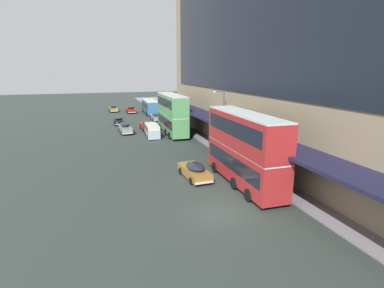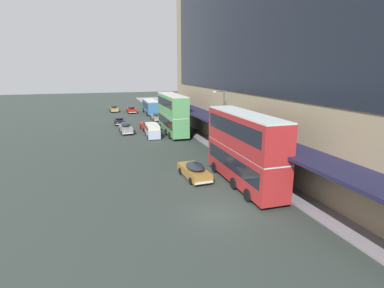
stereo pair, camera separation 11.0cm
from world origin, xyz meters
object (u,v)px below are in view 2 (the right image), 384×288
Objects in this scene: sedan_trailing_near at (194,171)px; sedan_trailing_mid at (114,108)px; transit_bus_kerbside_rear at (244,147)px; street_lamp at (222,116)px; sedan_oncoming_rear at (147,125)px; vw_van at (152,130)px; transit_bus_kerbside_front at (172,113)px; fire_hydrant at (215,143)px; sedan_far_back at (157,117)px; sedan_oncoming_front at (131,109)px; pedestrian_at_kerb at (265,168)px; sedan_lead_mid at (126,128)px; transit_bus_kerbside_far at (151,106)px; sedan_second_mid at (119,120)px.

sedan_trailing_mid is at bearing 94.87° from sedan_trailing_near.
transit_bus_kerbside_rear is 11.09m from street_lamp.
vw_van reaches higher than sedan_oncoming_rear.
sedan_trailing_mid is (-7.13, 29.16, -2.52)m from transit_bus_kerbside_front.
street_lamp reaches higher than transit_bus_kerbside_rear.
sedan_far_back is at bearing 97.23° from fire_hydrant.
pedestrian_at_kerb is at bearing -82.64° from sedan_oncoming_front.
transit_bus_kerbside_front reaches higher than pedestrian_at_kerb.
sedan_far_back is (7.11, 10.66, -0.11)m from sedan_lead_mid.
vw_van is (-3.63, -15.10, 0.38)m from sedan_far_back.
sedan_trailing_near is 49.24m from sedan_trailing_mid.
transit_bus_kerbside_far reaches higher than pedestrian_at_kerb.
pedestrian_at_kerb reaches higher than vw_van.
sedan_second_mid is 7.83m from sedan_far_back.
transit_bus_kerbside_far is 45.47m from pedestrian_at_kerb.
vw_van is 0.64× the size of street_lamp.
transit_bus_kerbside_rear is (0.59, -22.62, 0.08)m from transit_bus_kerbside_front.
fire_hydrant is at bearing 88.80° from pedestrian_at_kerb.
street_lamp reaches higher than transit_bus_kerbside_front.
transit_bus_kerbside_far is at bearing 69.25° from sedan_lead_mid.
sedan_trailing_near is at bearing -88.42° from vw_van.
sedan_oncoming_rear reaches higher than sedan_far_back.
sedan_lead_mid is 1.14× the size of sedan_second_mid.
sedan_far_back is 25.96m from street_lamp.
sedan_oncoming_front is 0.69× the size of street_lamp.
fire_hydrant is at bearing -51.72° from sedan_lead_mid.
sedan_far_back reaches higher than sedan_second_mid.
sedan_second_mid is 0.59× the size of street_lamp.
transit_bus_kerbside_far is (0.05, 45.58, -1.61)m from transit_bus_kerbside_rear.
transit_bus_kerbside_front is 30.13m from sedan_trailing_mid.
sedan_oncoming_front is 1.02× the size of sedan_trailing_near.
pedestrian_at_kerb reaches higher than sedan_far_back.
sedan_second_mid is 25.60m from street_lamp.
sedan_second_mid is at bearing -104.67° from sedan_oncoming_front.
fire_hydrant is at bearing -79.67° from sedan_oncoming_front.
transit_bus_kerbside_rear reaches higher than sedan_oncoming_front.
fire_hydrant is at bearing -63.61° from sedan_second_mid.
sedan_far_back is (0.17, 13.64, -2.58)m from transit_bus_kerbside_front.
pedestrian_at_kerb reaches higher than sedan_oncoming_front.
sedan_trailing_mid reaches higher than fire_hydrant.
sedan_oncoming_rear is (-3.87, -18.68, -1.00)m from transit_bus_kerbside_far.
vw_van is 2.49× the size of pedestrian_at_kerb.
sedan_second_mid is 0.93× the size of vw_van.
street_lamp reaches higher than fire_hydrant.
street_lamp is 10.37× the size of fire_hydrant.
sedan_oncoming_front is at bearing 142.76° from transit_bus_kerbside_far.
sedan_oncoming_rear is (0.15, -21.73, -0.03)m from sedan_oncoming_front.
transit_bus_kerbside_far reaches higher than sedan_far_back.
sedan_trailing_near is 6.38m from pedestrian_at_kerb.
sedan_lead_mid reaches higher than fire_hydrant.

